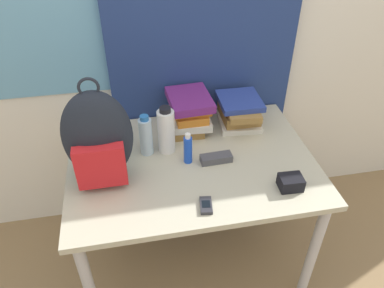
{
  "coord_description": "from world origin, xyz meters",
  "views": [
    {
      "loc": [
        -0.26,
        -0.93,
        1.88
      ],
      "look_at": [
        0.0,
        0.41,
        0.83
      ],
      "focal_mm": 35.0,
      "sensor_mm": 36.0,
      "label": 1
    }
  ],
  "objects_px": {
    "book_stack_left": "(189,112)",
    "sunscreen_bottle": "(188,149)",
    "sports_bottle": "(166,131)",
    "water_bottle": "(146,136)",
    "camera_pouch": "(291,182)",
    "sunglasses_case": "(216,158)",
    "book_stack_center": "(240,111)",
    "backpack": "(98,139)",
    "cell_phone": "(205,205)"
  },
  "relations": [
    {
      "from": "book_stack_left",
      "to": "sunscreen_bottle",
      "type": "bearing_deg",
      "value": -101.75
    },
    {
      "from": "sports_bottle",
      "to": "water_bottle",
      "type": "bearing_deg",
      "value": -178.94
    },
    {
      "from": "camera_pouch",
      "to": "water_bottle",
      "type": "bearing_deg",
      "value": 148.23
    },
    {
      "from": "sunglasses_case",
      "to": "camera_pouch",
      "type": "height_order",
      "value": "camera_pouch"
    },
    {
      "from": "book_stack_center",
      "to": "sunscreen_bottle",
      "type": "bearing_deg",
      "value": -141.06
    },
    {
      "from": "water_bottle",
      "to": "sunscreen_bottle",
      "type": "xyz_separation_m",
      "value": [
        0.18,
        -0.11,
        -0.03
      ]
    },
    {
      "from": "water_bottle",
      "to": "sports_bottle",
      "type": "height_order",
      "value": "sports_bottle"
    },
    {
      "from": "sports_bottle",
      "to": "book_stack_left",
      "type": "bearing_deg",
      "value": 49.32
    },
    {
      "from": "backpack",
      "to": "sunscreen_bottle",
      "type": "distance_m",
      "value": 0.41
    },
    {
      "from": "backpack",
      "to": "book_stack_left",
      "type": "height_order",
      "value": "backpack"
    },
    {
      "from": "sunscreen_bottle",
      "to": "camera_pouch",
      "type": "relative_size",
      "value": 1.55
    },
    {
      "from": "cell_phone",
      "to": "sunglasses_case",
      "type": "relative_size",
      "value": 0.64
    },
    {
      "from": "backpack",
      "to": "sunscreen_bottle",
      "type": "xyz_separation_m",
      "value": [
        0.39,
        0.03,
        -0.14
      ]
    },
    {
      "from": "backpack",
      "to": "cell_phone",
      "type": "bearing_deg",
      "value": -33.44
    },
    {
      "from": "book_stack_left",
      "to": "sunglasses_case",
      "type": "relative_size",
      "value": 1.77
    },
    {
      "from": "sunscreen_bottle",
      "to": "cell_phone",
      "type": "bearing_deg",
      "value": -86.66
    },
    {
      "from": "sunscreen_bottle",
      "to": "sports_bottle",
      "type": "bearing_deg",
      "value": 128.63
    },
    {
      "from": "sunscreen_bottle",
      "to": "sunglasses_case",
      "type": "xyz_separation_m",
      "value": [
        0.13,
        -0.02,
        -0.06
      ]
    },
    {
      "from": "book_stack_center",
      "to": "water_bottle",
      "type": "xyz_separation_m",
      "value": [
        -0.51,
        -0.16,
        0.02
      ]
    },
    {
      "from": "cell_phone",
      "to": "sunglasses_case",
      "type": "distance_m",
      "value": 0.3
    },
    {
      "from": "water_bottle",
      "to": "camera_pouch",
      "type": "xyz_separation_m",
      "value": [
        0.59,
        -0.37,
        -0.07
      ]
    },
    {
      "from": "book_stack_center",
      "to": "sports_bottle",
      "type": "distance_m",
      "value": 0.45
    },
    {
      "from": "backpack",
      "to": "camera_pouch",
      "type": "relative_size",
      "value": 4.75
    },
    {
      "from": "book_stack_center",
      "to": "cell_phone",
      "type": "relative_size",
      "value": 2.98
    },
    {
      "from": "book_stack_center",
      "to": "sunscreen_bottle",
      "type": "distance_m",
      "value": 0.42
    },
    {
      "from": "sports_bottle",
      "to": "sunscreen_bottle",
      "type": "xyz_separation_m",
      "value": [
        0.09,
        -0.11,
        -0.04
      ]
    },
    {
      "from": "water_bottle",
      "to": "cell_phone",
      "type": "relative_size",
      "value": 2.2
    },
    {
      "from": "water_bottle",
      "to": "camera_pouch",
      "type": "bearing_deg",
      "value": -31.77
    },
    {
      "from": "sports_bottle",
      "to": "sunscreen_bottle",
      "type": "distance_m",
      "value": 0.14
    },
    {
      "from": "water_bottle",
      "to": "sports_bottle",
      "type": "xyz_separation_m",
      "value": [
        0.1,
        0.0,
        0.02
      ]
    },
    {
      "from": "sunscreen_bottle",
      "to": "camera_pouch",
      "type": "xyz_separation_m",
      "value": [
        0.41,
        -0.26,
        -0.04
      ]
    },
    {
      "from": "book_stack_left",
      "to": "water_bottle",
      "type": "distance_m",
      "value": 0.29
    },
    {
      "from": "book_stack_left",
      "to": "sports_bottle",
      "type": "height_order",
      "value": "sports_bottle"
    },
    {
      "from": "book_stack_left",
      "to": "camera_pouch",
      "type": "relative_size",
      "value": 2.58
    },
    {
      "from": "sunscreen_bottle",
      "to": "sunglasses_case",
      "type": "height_order",
      "value": "sunscreen_bottle"
    },
    {
      "from": "sunglasses_case",
      "to": "sunscreen_bottle",
      "type": "bearing_deg",
      "value": 169.67
    },
    {
      "from": "sunscreen_bottle",
      "to": "water_bottle",
      "type": "bearing_deg",
      "value": 150.24
    },
    {
      "from": "cell_phone",
      "to": "camera_pouch",
      "type": "bearing_deg",
      "value": 6.13
    },
    {
      "from": "book_stack_left",
      "to": "book_stack_center",
      "type": "height_order",
      "value": "book_stack_left"
    },
    {
      "from": "water_bottle",
      "to": "sunglasses_case",
      "type": "relative_size",
      "value": 1.41
    },
    {
      "from": "sports_bottle",
      "to": "sunscreen_bottle",
      "type": "height_order",
      "value": "sports_bottle"
    },
    {
      "from": "sports_bottle",
      "to": "camera_pouch",
      "type": "distance_m",
      "value": 0.62
    },
    {
      "from": "book_stack_center",
      "to": "sunglasses_case",
      "type": "xyz_separation_m",
      "value": [
        -0.2,
        -0.29,
        -0.06
      ]
    },
    {
      "from": "backpack",
      "to": "cell_phone",
      "type": "relative_size",
      "value": 5.08
    },
    {
      "from": "camera_pouch",
      "to": "backpack",
      "type": "bearing_deg",
      "value": 164.05
    },
    {
      "from": "sunscreen_bottle",
      "to": "cell_phone",
      "type": "distance_m",
      "value": 0.31
    },
    {
      "from": "book_stack_center",
      "to": "sunscreen_bottle",
      "type": "xyz_separation_m",
      "value": [
        -0.33,
        -0.27,
        -0.0
      ]
    },
    {
      "from": "sunscreen_bottle",
      "to": "camera_pouch",
      "type": "distance_m",
      "value": 0.48
    },
    {
      "from": "backpack",
      "to": "cell_phone",
      "type": "distance_m",
      "value": 0.53
    },
    {
      "from": "cell_phone",
      "to": "book_stack_center",
      "type": "bearing_deg",
      "value": 61.21
    }
  ]
}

